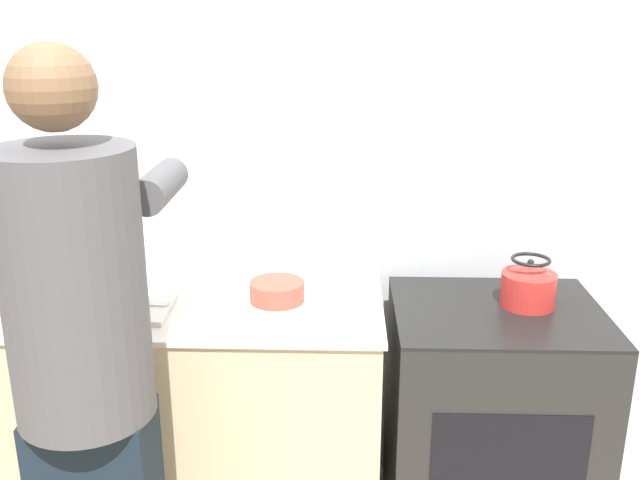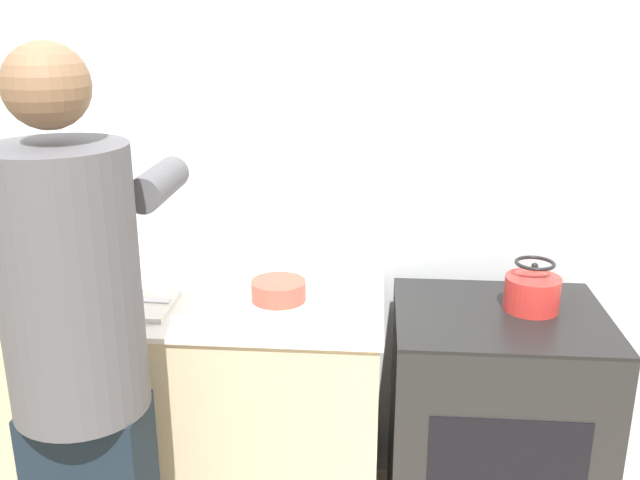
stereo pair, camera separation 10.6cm
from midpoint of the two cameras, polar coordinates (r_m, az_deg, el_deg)
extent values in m
cube|color=silver|center=(2.73, -4.71, 5.80)|extent=(8.00, 0.05, 2.60)
cube|color=#C6B28E|center=(2.78, -13.48, -13.29)|extent=(1.78, 0.64, 0.91)
cube|color=silver|center=(2.57, -14.23, -4.44)|extent=(1.81, 0.67, 0.02)
cube|color=black|center=(2.68, 14.69, -14.76)|extent=(0.70, 0.59, 0.90)
cube|color=black|center=(2.47, 15.53, -5.79)|extent=(0.70, 0.59, 0.01)
cube|color=black|center=(2.42, 15.95, -17.60)|extent=(0.49, 0.01, 0.40)
cylinder|color=#4C4C51|center=(1.91, -17.91, -3.31)|extent=(0.36, 0.36, 0.71)
sphere|color=brown|center=(1.80, -19.45, 11.57)|extent=(0.21, 0.21, 0.21)
cylinder|color=#4C4C51|center=(2.19, -19.08, 4.43)|extent=(0.10, 0.30, 0.10)
cylinder|color=#4C4C51|center=(2.08, -11.37, 4.44)|extent=(0.10, 0.30, 0.10)
cube|color=silver|center=(2.46, -14.26, -5.05)|extent=(0.33, 0.24, 0.02)
cube|color=silver|center=(2.45, -12.46, -4.72)|extent=(0.16, 0.04, 0.01)
cube|color=black|center=(2.49, -15.28, -4.51)|extent=(0.10, 0.03, 0.01)
cylinder|color=red|center=(2.50, 17.78, -4.10)|extent=(0.18, 0.18, 0.11)
cone|color=red|center=(2.48, 17.94, -2.56)|extent=(0.15, 0.15, 0.03)
sphere|color=black|center=(2.47, 17.99, -2.01)|extent=(0.02, 0.02, 0.02)
torus|color=black|center=(2.46, 18.01, -1.79)|extent=(0.13, 0.13, 0.01)
cylinder|color=#9E4738|center=(2.43, -2.08, -4.07)|extent=(0.19, 0.19, 0.07)
cylinder|color=silver|center=(2.89, -22.94, -1.91)|extent=(0.14, 0.14, 0.07)
cylinder|color=#4C4C51|center=(2.73, -19.18, -1.71)|extent=(0.16, 0.16, 0.15)
cylinder|color=#28231E|center=(2.70, -19.35, -0.08)|extent=(0.17, 0.17, 0.01)
camera|label=1|loc=(0.05, -88.66, 0.44)|focal=40.00mm
camera|label=2|loc=(0.05, 91.34, -0.44)|focal=40.00mm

